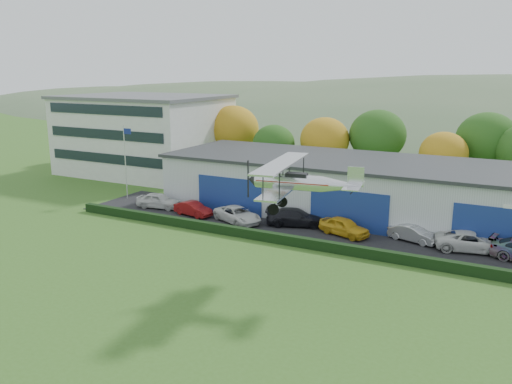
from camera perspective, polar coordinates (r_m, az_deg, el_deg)
The scene contains 16 objects.
ground at distance 30.38m, azimuth -12.95°, elevation -14.03°, with size 300.00×300.00×0.00m, color #39631F.
apron at distance 45.95m, azimuth 7.29°, elevation -4.20°, with size 48.00×9.00×0.05m, color black.
hedge at distance 41.58m, azimuth 4.97°, elevation -5.50°, with size 46.00×0.60×0.80m, color black.
hangar at distance 51.11m, azimuth 12.24°, elevation 0.45°, with size 40.60×12.60×5.30m.
office_block at distance 72.37m, azimuth -12.13°, elevation 6.25°, with size 20.60×15.60×10.40m.
flagpole at distance 57.43m, azimuth -14.12°, elevation 3.92°, with size 1.05×0.10×8.00m.
tree_belt at distance 63.70m, azimuth 11.87°, elevation 5.68°, with size 75.70×13.22×10.12m.
distant_hills at distance 163.94m, azimuth 19.49°, elevation 3.17°, with size 430.00×196.00×56.00m.
car_0 at distance 53.47m, azimuth -10.66°, elevation -0.93°, with size 1.81×4.51×1.54m, color silver.
car_1 at distance 50.23m, azimuth -6.93°, elevation -1.84°, with size 1.41×4.03×1.33m, color maroon.
car_2 at distance 47.70m, azimuth -2.05°, elevation -2.51°, with size 2.37×5.14×1.43m, color silver.
car_3 at distance 46.81m, azimuth 4.39°, elevation -2.78°, with size 2.18×5.35×1.55m, color black.
car_4 at distance 44.62m, azimuth 9.66°, elevation -3.77°, with size 1.80×4.47×1.52m, color gold.
car_5 at distance 44.38m, azimuth 16.92°, elevation -4.38°, with size 1.43×4.09×1.35m, color silver.
car_6 at distance 43.62m, azimuth 22.60°, elevation -5.05°, with size 2.50×5.42×1.51m, color silver.
biplane at distance 32.73m, azimuth 4.65°, elevation 1.22°, with size 7.51×8.60×3.20m.
Camera 1 is at (18.05, -20.16, 13.81)m, focal length 36.39 mm.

